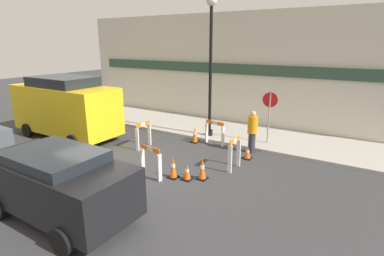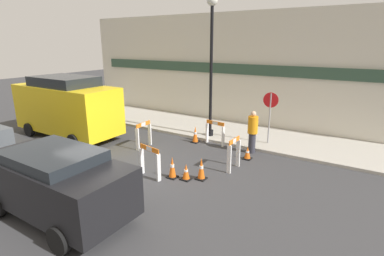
# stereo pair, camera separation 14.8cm
# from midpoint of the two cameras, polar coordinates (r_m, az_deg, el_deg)

# --- Properties ---
(ground_plane) EXTENTS (60.00, 60.00, 0.00)m
(ground_plane) POSITION_cam_midpoint_polar(r_m,az_deg,el_deg) (9.98, -14.23, -8.62)
(ground_plane) COLOR #38383A
(sidewalk_slab) EXTENTS (18.00, 3.31, 0.11)m
(sidewalk_slab) POSITION_cam_midpoint_polar(r_m,az_deg,el_deg) (14.57, 3.44, -0.03)
(sidewalk_slab) COLOR #ADA89E
(sidewalk_slab) RESTS_ON ground_plane
(storefront_facade) EXTENTS (18.00, 0.22, 5.50)m
(storefront_facade) POSITION_cam_midpoint_polar(r_m,az_deg,el_deg) (15.59, 6.75, 11.06)
(storefront_facade) COLOR beige
(storefront_facade) RESTS_ON ground_plane
(streetlamp_post) EXTENTS (0.44, 0.44, 5.78)m
(streetlamp_post) POSITION_cam_midpoint_polar(r_m,az_deg,el_deg) (12.69, 4.07, 14.68)
(streetlamp_post) COLOR black
(streetlamp_post) RESTS_ON sidewalk_slab
(stop_sign) EXTENTS (0.60, 0.07, 2.08)m
(stop_sign) POSITION_cam_midpoint_polar(r_m,az_deg,el_deg) (12.30, 14.99, 3.41)
(stop_sign) COLOR gray
(stop_sign) RESTS_ON sidewalk_slab
(barricade_0) EXTENTS (0.15, 0.72, 1.10)m
(barricade_0) POSITION_cam_midpoint_polar(r_m,az_deg,el_deg) (9.93, 8.39, -4.80)
(barricade_0) COLOR white
(barricade_0) RESTS_ON ground_plane
(barricade_1) EXTENTS (0.89, 0.26, 0.99)m
(barricade_1) POSITION_cam_midpoint_polar(r_m,az_deg,el_deg) (12.31, 4.75, -0.73)
(barricade_1) COLOR white
(barricade_1) RESTS_ON ground_plane
(barricade_2) EXTENTS (0.16, 0.82, 1.04)m
(barricade_2) POSITION_cam_midpoint_polar(r_m,az_deg,el_deg) (12.04, -8.85, -1.16)
(barricade_2) COLOR white
(barricade_2) RESTS_ON ground_plane
(barricade_3) EXTENTS (0.87, 0.28, 1.02)m
(barricade_3) POSITION_cam_midpoint_polar(r_m,az_deg,el_deg) (9.38, -7.59, -6.18)
(barricade_3) COLOR white
(barricade_3) RESTS_ON ground_plane
(traffic_cone_0) EXTENTS (0.30, 0.30, 0.70)m
(traffic_cone_0) POSITION_cam_midpoint_polar(r_m,az_deg,el_deg) (9.26, 2.24, -7.81)
(traffic_cone_0) COLOR black
(traffic_cone_0) RESTS_ON ground_plane
(traffic_cone_1) EXTENTS (0.30, 0.30, 0.51)m
(traffic_cone_1) POSITION_cam_midpoint_polar(r_m,az_deg,el_deg) (9.27, -0.68, -8.42)
(traffic_cone_1) COLOR black
(traffic_cone_1) RESTS_ON ground_plane
(traffic_cone_2) EXTENTS (0.30, 0.30, 0.48)m
(traffic_cone_2) POSITION_cam_midpoint_polar(r_m,az_deg,el_deg) (11.03, 10.90, -4.71)
(traffic_cone_2) COLOR black
(traffic_cone_2) RESTS_ON ground_plane
(traffic_cone_3) EXTENTS (0.30, 0.30, 0.72)m
(traffic_cone_3) POSITION_cam_midpoint_polar(r_m,az_deg,el_deg) (12.56, 0.96, -1.25)
(traffic_cone_3) COLOR black
(traffic_cone_3) RESTS_ON ground_plane
(traffic_cone_4) EXTENTS (0.30, 0.30, 0.70)m
(traffic_cone_4) POSITION_cam_midpoint_polar(r_m,az_deg,el_deg) (9.37, -3.32, -7.53)
(traffic_cone_4) COLOR black
(traffic_cone_4) RESTS_ON ground_plane
(person_worker) EXTENTS (0.53, 0.53, 1.63)m
(person_worker) POSITION_cam_midpoint_polar(r_m,az_deg,el_deg) (11.49, 11.83, -0.55)
(person_worker) COLOR #33333D
(person_worker) RESTS_ON ground_plane
(parked_car_1) EXTENTS (3.97, 1.88, 1.68)m
(parked_car_1) POSITION_cam_midpoint_polar(r_m,az_deg,el_deg) (7.84, -24.04, -8.99)
(parked_car_1) COLOR black
(parked_car_1) RESTS_ON ground_plane
(work_van) EXTENTS (5.01, 2.12, 2.67)m
(work_van) POSITION_cam_midpoint_polar(r_m,az_deg,el_deg) (14.20, -22.45, 4.12)
(work_van) COLOR yellow
(work_van) RESTS_ON ground_plane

